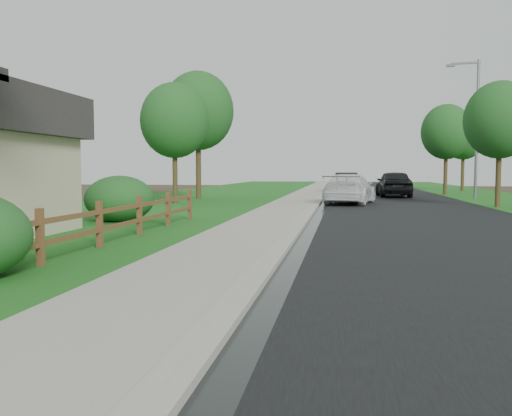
% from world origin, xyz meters
% --- Properties ---
extents(ground, '(120.00, 120.00, 0.00)m').
position_xyz_m(ground, '(0.00, 0.00, 0.00)').
color(ground, '#332A1B').
extents(road, '(8.00, 90.00, 0.02)m').
position_xyz_m(road, '(4.60, 35.00, 0.01)').
color(road, black).
rests_on(road, ground).
extents(curb, '(0.40, 90.00, 0.12)m').
position_xyz_m(curb, '(0.40, 35.00, 0.06)').
color(curb, gray).
rests_on(curb, ground).
extents(wet_gutter, '(0.50, 90.00, 0.00)m').
position_xyz_m(wet_gutter, '(0.75, 35.00, 0.02)').
color(wet_gutter, black).
rests_on(wet_gutter, road).
extents(sidewalk, '(2.20, 90.00, 0.10)m').
position_xyz_m(sidewalk, '(-0.90, 35.00, 0.05)').
color(sidewalk, gray).
rests_on(sidewalk, ground).
extents(grass_strip, '(1.60, 90.00, 0.06)m').
position_xyz_m(grass_strip, '(-2.80, 35.00, 0.03)').
color(grass_strip, '#1C5418').
rests_on(grass_strip, ground).
extents(lawn_near, '(9.00, 90.00, 0.04)m').
position_xyz_m(lawn_near, '(-8.00, 35.00, 0.02)').
color(lawn_near, '#1C5418').
rests_on(lawn_near, ground).
extents(verge_far, '(6.00, 90.00, 0.04)m').
position_xyz_m(verge_far, '(11.50, 35.00, 0.02)').
color(verge_far, '#1C5418').
rests_on(verge_far, ground).
extents(ranch_fence, '(0.12, 16.92, 1.10)m').
position_xyz_m(ranch_fence, '(-3.60, 6.40, 0.62)').
color(ranch_fence, '#55291C').
rests_on(ranch_fence, ground).
extents(white_suv, '(3.08, 5.66, 1.55)m').
position_xyz_m(white_suv, '(2.12, 25.16, 0.80)').
color(white_suv, silver).
rests_on(white_suv, road).
extents(dark_car_mid, '(2.22, 5.19, 1.75)m').
position_xyz_m(dark_car_mid, '(5.09, 33.38, 0.89)').
color(dark_car_mid, black).
rests_on(dark_car_mid, road).
extents(dark_car_far, '(1.87, 4.87, 1.58)m').
position_xyz_m(dark_car_far, '(2.00, 38.73, 0.81)').
color(dark_car_far, black).
rests_on(dark_car_far, road).
extents(streetlight, '(1.93, 0.41, 8.35)m').
position_xyz_m(streetlight, '(9.47, 30.62, 4.73)').
color(streetlight, slate).
rests_on(streetlight, ground).
extents(shrub_d, '(3.07, 3.07, 1.60)m').
position_xyz_m(shrub_d, '(-5.77, 13.75, 0.80)').
color(shrub_d, '#1E4D1B').
rests_on(shrub_d, ground).
extents(tree_near_left, '(3.58, 3.58, 6.35)m').
position_xyz_m(tree_near_left, '(-7.00, 23.81, 4.37)').
color(tree_near_left, '#372916').
rests_on(tree_near_left, ground).
extents(tree_near_right, '(3.31, 3.31, 5.96)m').
position_xyz_m(tree_near_right, '(9.00, 23.41, 4.13)').
color(tree_near_right, '#372916').
rests_on(tree_near_right, ground).
extents(tree_mid_left, '(4.35, 4.35, 7.77)m').
position_xyz_m(tree_mid_left, '(-7.00, 28.50, 5.36)').
color(tree_mid_left, '#372916').
rests_on(tree_mid_left, ground).
extents(tree_mid_right, '(3.58, 3.58, 6.48)m').
position_xyz_m(tree_mid_right, '(9.00, 36.85, 4.50)').
color(tree_mid_right, '#372916').
rests_on(tree_mid_right, ground).
extents(tree_far_right, '(3.60, 3.60, 6.63)m').
position_xyz_m(tree_far_right, '(11.83, 44.84, 4.64)').
color(tree_far_right, '#372916').
rests_on(tree_far_right, ground).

